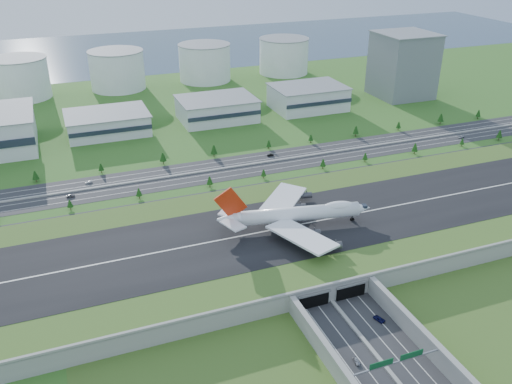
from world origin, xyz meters
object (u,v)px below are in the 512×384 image
object	(u,v)px
car_4	(71,196)
car_5	(270,155)
car_7	(89,182)
car_2	(379,319)
car_6	(461,137)
office_tower	(403,65)
car_0	(356,361)
boeing_747	(295,214)
fuel_tank_a	(20,79)

from	to	relation	value
car_4	car_5	distance (m)	130.76
car_4	car_7	size ratio (longest dim) A/B	1.06
car_2	car_6	bearing A→B (deg)	-153.37
office_tower	car_6	bearing A→B (deg)	-101.00
car_0	car_5	world-z (taller)	car_5
car_7	boeing_747	bearing A→B (deg)	25.88
car_7	car_2	bearing A→B (deg)	14.32
car_2	car_4	bearing A→B (deg)	-71.58
boeing_747	car_5	size ratio (longest dim) A/B	16.80
boeing_747	fuel_tank_a	bearing A→B (deg)	122.95
car_2	boeing_747	bearing A→B (deg)	-100.88
car_4	car_0	bearing A→B (deg)	-152.19
car_5	car_7	size ratio (longest dim) A/B	1.01
office_tower	car_6	xyz separation A→B (m)	(-21.20, -109.08, -26.62)
boeing_747	car_6	world-z (taller)	boeing_747
fuel_tank_a	car_6	distance (m)	373.85
boeing_747	car_4	xyz separation A→B (m)	(-99.99, 88.27, -13.81)
car_6	fuel_tank_a	bearing A→B (deg)	29.66
office_tower	fuel_tank_a	xyz separation A→B (m)	(-320.00, 115.00, -10.00)
car_0	boeing_747	bearing A→B (deg)	89.32
office_tower	car_2	bearing A→B (deg)	-125.69
car_6	boeing_747	bearing A→B (deg)	92.98
boeing_747	car_2	xyz separation A→B (m)	(5.84, -67.01, -13.92)
fuel_tank_a	car_6	world-z (taller)	fuel_tank_a
boeing_747	car_0	distance (m)	86.13
boeing_747	car_7	bearing A→B (deg)	141.37
car_4	car_5	bearing A→B (deg)	-81.71
car_0	car_5	size ratio (longest dim) A/B	0.92
fuel_tank_a	car_4	size ratio (longest dim) A/B	10.43
boeing_747	car_4	size ratio (longest dim) A/B	15.99
office_tower	fuel_tank_a	distance (m)	340.18
car_2	car_7	xyz separation A→B (m)	(-94.45, 170.69, -0.05)
car_0	car_7	bearing A→B (deg)	120.56
office_tower	fuel_tank_a	world-z (taller)	office_tower
office_tower	car_0	distance (m)	349.09
office_tower	car_7	distance (m)	298.33
office_tower	car_7	world-z (taller)	office_tower
boeing_747	car_5	bearing A→B (deg)	84.89
office_tower	car_7	size ratio (longest dim) A/B	12.22
boeing_747	car_2	world-z (taller)	boeing_747
car_7	car_6	bearing A→B (deg)	71.50
car_5	car_6	xyz separation A→B (m)	(143.10, -18.17, 0.01)
car_0	car_2	xyz separation A→B (m)	(19.98, 16.80, -0.01)
car_4	car_6	bearing A→B (deg)	-89.18
car_2	office_tower	bearing A→B (deg)	-141.55
boeing_747	car_0	world-z (taller)	boeing_747
office_tower	boeing_747	xyz separation A→B (m)	(-194.10, -195.10, -12.76)
fuel_tank_a	car_5	size ratio (longest dim) A/B	10.96
boeing_747	car_2	bearing A→B (deg)	-74.17
car_2	car_4	size ratio (longest dim) A/B	1.05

